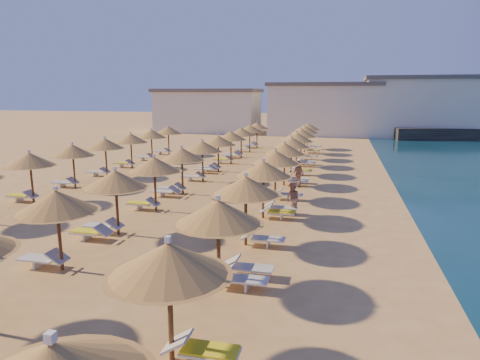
% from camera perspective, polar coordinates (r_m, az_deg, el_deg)
% --- Properties ---
extents(ground, '(220.00, 220.00, 0.00)m').
position_cam_1_polar(ground, '(19.79, -6.55, -5.76)').
color(ground, '#DEAB61').
rests_on(ground, ground).
extents(hotel_blocks, '(46.18, 9.27, 8.10)m').
position_cam_1_polar(hotel_blocks, '(62.88, 10.84, 9.34)').
color(hotel_blocks, silver).
rests_on(hotel_blocks, ground).
extents(parasol_row_east, '(2.78, 44.48, 2.89)m').
position_cam_1_polar(parasol_row_east, '(25.53, 5.42, 3.54)').
color(parasol_row_east, brown).
rests_on(parasol_row_east, ground).
extents(parasol_row_west, '(2.78, 44.48, 2.89)m').
position_cam_1_polar(parasol_row_west, '(26.84, -6.32, 3.90)').
color(parasol_row_west, brown).
rests_on(parasol_row_west, ground).
extents(parasol_row_inland, '(2.78, 29.32, 2.89)m').
position_cam_1_polar(parasol_row_inland, '(30.01, -19.38, 4.12)').
color(parasol_row_inland, brown).
rests_on(parasol_row_inland, ground).
extents(loungers, '(15.76, 42.33, 0.66)m').
position_cam_1_polar(loungers, '(26.69, -4.78, -0.44)').
color(loungers, silver).
rests_on(loungers, ground).
extents(beachgoer_c, '(0.94, 1.02, 1.68)m').
position_cam_1_polar(beachgoer_c, '(27.31, 7.78, 0.82)').
color(beachgoer_c, tan).
rests_on(beachgoer_c, ground).
extents(beachgoer_b, '(0.95, 0.98, 1.59)m').
position_cam_1_polar(beachgoer_b, '(20.95, 7.02, -2.54)').
color(beachgoer_b, tan).
rests_on(beachgoer_b, ground).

